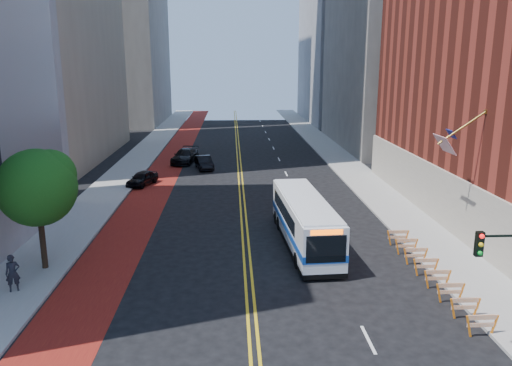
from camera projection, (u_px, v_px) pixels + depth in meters
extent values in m
plane|color=black|center=(252.00, 319.00, 22.58)|extent=(160.00, 160.00, 0.00)
cube|color=gray|center=(123.00, 175.00, 51.11)|extent=(4.00, 140.00, 0.15)
cube|color=gray|center=(354.00, 172.00, 52.25)|extent=(4.00, 140.00, 0.15)
cube|color=#620E0E|center=(162.00, 175.00, 51.31)|extent=(3.60, 140.00, 0.01)
cube|color=gold|center=(238.00, 174.00, 51.69)|extent=(0.14, 140.00, 0.01)
cube|color=gold|center=(242.00, 174.00, 51.71)|extent=(0.14, 140.00, 0.01)
cube|color=silver|center=(368.00, 339.00, 20.86)|extent=(0.14, 2.20, 0.01)
cube|color=silver|center=(331.00, 264.00, 28.63)|extent=(0.14, 2.20, 0.01)
cube|color=silver|center=(310.00, 221.00, 36.39)|extent=(0.14, 2.20, 0.01)
cube|color=silver|center=(296.00, 193.00, 44.16)|extent=(0.14, 2.20, 0.01)
cube|color=silver|center=(286.00, 174.00, 51.92)|extent=(0.14, 2.20, 0.01)
cube|color=silver|center=(279.00, 159.00, 59.69)|extent=(0.14, 2.20, 0.01)
cube|color=silver|center=(273.00, 148.00, 67.46)|extent=(0.14, 2.20, 0.01)
cube|color=silver|center=(269.00, 139.00, 75.22)|extent=(0.14, 2.20, 0.01)
cube|color=silver|center=(266.00, 132.00, 82.99)|extent=(0.14, 2.20, 0.01)
cube|color=silver|center=(263.00, 126.00, 90.75)|extent=(0.14, 2.20, 0.01)
cube|color=silver|center=(260.00, 121.00, 98.52)|extent=(0.14, 2.20, 0.01)
cube|color=silver|center=(258.00, 117.00, 106.29)|extent=(0.14, 2.20, 0.01)
cube|color=#9E9384|center=(448.00, 201.00, 34.42)|extent=(0.50, 36.00, 4.00)
cube|color=black|center=(492.00, 244.00, 28.81)|extent=(0.35, 2.80, 2.20)
cube|color=black|center=(442.00, 209.00, 35.61)|extent=(0.35, 2.80, 2.20)
cube|color=black|center=(408.00, 186.00, 42.40)|extent=(0.35, 2.80, 2.20)
cube|color=#A57F33|center=(487.00, 112.00, 29.01)|extent=(0.25, 0.25, 0.25)
cylinder|color=#A57F33|center=(463.00, 127.00, 29.15)|extent=(2.85, 0.12, 2.05)
cube|color=#B21419|center=(444.00, 144.00, 29.34)|extent=(0.75, 1.90, 1.05)
cube|color=navy|center=(451.00, 134.00, 29.68)|extent=(0.39, 0.85, 0.52)
cube|color=orange|center=(469.00, 326.00, 20.95)|extent=(0.32, 0.06, 0.99)
cube|color=orange|center=(494.00, 326.00, 21.00)|extent=(0.32, 0.06, 0.99)
cube|color=orange|center=(482.00, 317.00, 20.88)|extent=(1.25, 0.05, 0.22)
cube|color=orange|center=(482.00, 325.00, 20.96)|extent=(1.25, 0.05, 0.18)
cube|color=orange|center=(453.00, 309.00, 22.45)|extent=(0.32, 0.06, 0.99)
cube|color=orange|center=(477.00, 308.00, 22.50)|extent=(0.32, 0.06, 0.99)
cube|color=orange|center=(466.00, 300.00, 22.38)|extent=(1.25, 0.05, 0.22)
cube|color=orange|center=(465.00, 307.00, 22.47)|extent=(1.25, 0.05, 0.18)
cube|color=orange|center=(439.00, 293.00, 23.96)|extent=(0.32, 0.06, 0.99)
cube|color=orange|center=(461.00, 293.00, 24.01)|extent=(0.32, 0.06, 0.99)
cube|color=orange|center=(451.00, 285.00, 23.89)|extent=(1.25, 0.05, 0.22)
cube|color=orange|center=(450.00, 292.00, 23.97)|extent=(1.25, 0.05, 0.18)
cube|color=orange|center=(427.00, 279.00, 25.46)|extent=(0.32, 0.06, 0.99)
cube|color=orange|center=(448.00, 279.00, 25.51)|extent=(0.32, 0.06, 0.99)
cube|color=orange|center=(438.00, 272.00, 25.39)|extent=(1.25, 0.05, 0.22)
cube|color=orange|center=(437.00, 278.00, 25.47)|extent=(1.25, 0.05, 0.18)
cube|color=orange|center=(416.00, 267.00, 26.96)|extent=(0.32, 0.06, 0.99)
cube|color=orange|center=(436.00, 267.00, 27.02)|extent=(0.32, 0.06, 0.99)
cube|color=orange|center=(426.00, 260.00, 26.90)|extent=(1.25, 0.05, 0.22)
cube|color=orange|center=(426.00, 266.00, 26.98)|extent=(1.25, 0.05, 0.18)
cube|color=orange|center=(406.00, 257.00, 28.47)|extent=(0.32, 0.06, 0.99)
cube|color=orange|center=(425.00, 256.00, 28.52)|extent=(0.32, 0.06, 0.99)
cube|color=orange|center=(416.00, 250.00, 28.40)|extent=(1.25, 0.05, 0.22)
cube|color=orange|center=(415.00, 256.00, 28.48)|extent=(1.25, 0.05, 0.18)
cube|color=orange|center=(397.00, 247.00, 29.97)|extent=(0.32, 0.06, 0.99)
cube|color=orange|center=(415.00, 246.00, 30.03)|extent=(0.32, 0.06, 0.99)
cube|color=orange|center=(407.00, 240.00, 29.91)|extent=(1.25, 0.05, 0.22)
cube|color=orange|center=(406.00, 246.00, 29.99)|extent=(1.25, 0.05, 0.18)
cube|color=orange|center=(389.00, 238.00, 31.48)|extent=(0.32, 0.06, 0.99)
cube|color=orange|center=(406.00, 238.00, 31.53)|extent=(0.32, 0.06, 0.99)
cube|color=orange|center=(398.00, 232.00, 31.41)|extent=(1.25, 0.05, 0.22)
cube|color=orange|center=(398.00, 237.00, 31.49)|extent=(1.25, 0.05, 0.18)
cylinder|color=black|center=(43.00, 240.00, 27.45)|extent=(0.32, 0.32, 3.20)
sphere|color=#0D3F0E|center=(37.00, 188.00, 26.75)|extent=(4.20, 4.20, 4.20)
sphere|color=#0D3F0E|center=(50.00, 175.00, 27.02)|extent=(2.80, 2.80, 2.80)
sphere|color=#0D3F0E|center=(24.00, 182.00, 26.34)|extent=(2.40, 2.40, 2.40)
cylinder|color=black|center=(506.00, 236.00, 18.43)|extent=(2.00, 0.10, 0.10)
cube|color=black|center=(479.00, 244.00, 18.45)|extent=(0.28, 0.22, 0.95)
sphere|color=red|center=(482.00, 236.00, 18.24)|extent=(0.18, 0.18, 0.18)
sphere|color=yellow|center=(481.00, 245.00, 18.31)|extent=(0.18, 0.18, 0.18)
sphere|color=#0CA526|center=(480.00, 253.00, 18.39)|extent=(0.18, 0.18, 0.18)
cube|color=silver|center=(305.00, 220.00, 31.28)|extent=(3.05, 11.30, 2.66)
cube|color=#103B95|center=(304.00, 226.00, 31.38)|extent=(3.09, 11.34, 0.42)
cube|color=black|center=(302.00, 210.00, 31.90)|extent=(2.91, 7.95, 0.89)
cube|color=black|center=(326.00, 249.00, 25.86)|extent=(2.13, 0.21, 1.49)
cube|color=black|center=(290.00, 192.00, 36.57)|extent=(1.94, 0.20, 0.93)
cube|color=#FF5905|center=(327.00, 232.00, 25.63)|extent=(1.70, 0.17, 0.28)
cube|color=silver|center=(305.00, 199.00, 30.96)|extent=(2.90, 10.73, 0.11)
cube|color=black|center=(304.00, 240.00, 31.60)|extent=(3.08, 11.33, 0.28)
cylinder|color=black|center=(298.00, 260.00, 27.99)|extent=(0.33, 0.95, 0.93)
cylinder|color=black|center=(336.00, 259.00, 28.22)|extent=(0.33, 0.95, 0.93)
cylinder|color=black|center=(280.00, 223.00, 34.48)|extent=(0.33, 0.95, 0.93)
cylinder|color=black|center=(311.00, 222.00, 34.70)|extent=(0.33, 0.95, 0.93)
cylinder|color=black|center=(277.00, 217.00, 35.77)|extent=(0.33, 0.95, 0.93)
cylinder|color=black|center=(307.00, 216.00, 36.00)|extent=(0.33, 0.95, 0.93)
imported|color=black|center=(142.00, 178.00, 46.93)|extent=(2.88, 4.30, 1.36)
imported|color=black|center=(204.00, 163.00, 54.14)|extent=(2.41, 4.49, 1.41)
imported|color=black|center=(185.00, 156.00, 57.38)|extent=(3.27, 5.88, 1.61)
imported|color=black|center=(13.00, 273.00, 24.78)|extent=(0.82, 0.70, 1.89)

